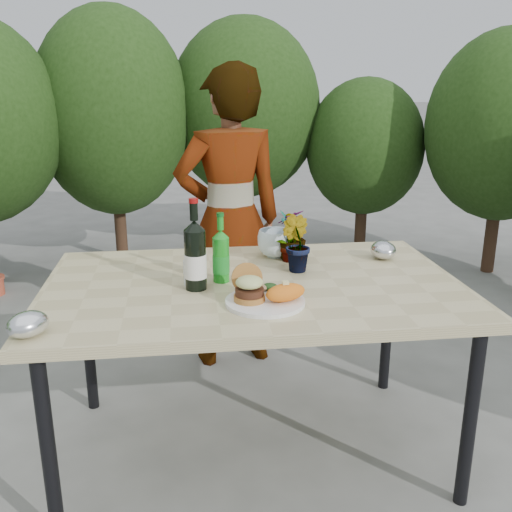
{
  "coord_description": "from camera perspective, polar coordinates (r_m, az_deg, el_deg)",
  "views": [
    {
      "loc": [
        -0.26,
        -2.06,
        1.49
      ],
      "look_at": [
        0.0,
        -0.08,
        0.88
      ],
      "focal_mm": 40.0,
      "sensor_mm": 36.0,
      "label": 1
    }
  ],
  "objects": [
    {
      "name": "seedling_right",
      "position": [
        2.46,
        3.57,
        2.11
      ],
      "size": [
        0.17,
        0.17,
        0.22
      ],
      "primitive_type": "imported",
      "rotation": [
        0.0,
        0.0,
        3.78
      ],
      "color": "#2A5A1F",
      "rests_on": "patio_table"
    },
    {
      "name": "sparkling_water",
      "position": [
        2.19,
        -3.53,
        -0.07
      ],
      "size": [
        0.07,
        0.07,
        0.27
      ],
      "rotation": [
        0.0,
        0.0,
        0.07
      ],
      "color": "#198D1E",
      "rests_on": "patio_table"
    },
    {
      "name": "ground",
      "position": [
        2.56,
        -0.24,
        -18.63
      ],
      "size": [
        80.0,
        80.0,
        0.0
      ],
      "primitive_type": "plane",
      "color": "#64635F",
      "rests_on": "ground"
    },
    {
      "name": "burger_stack",
      "position": [
        1.99,
        -0.73,
        -3.05
      ],
      "size": [
        0.11,
        0.16,
        0.11
      ],
      "color": "#B7722D",
      "rests_on": "dinner_plate"
    },
    {
      "name": "seedling_left",
      "position": [
        2.43,
        3.27,
        1.94
      ],
      "size": [
        0.12,
        0.14,
        0.22
      ],
      "primitive_type": "imported",
      "rotation": [
        0.0,
        0.0,
        1.09
      ],
      "color": "#28591E",
      "rests_on": "patio_table"
    },
    {
      "name": "dinner_plate",
      "position": [
        2.0,
        0.92,
        -4.59
      ],
      "size": [
        0.28,
        0.28,
        0.01
      ],
      "primitive_type": "cylinder",
      "color": "white",
      "rests_on": "patio_table"
    },
    {
      "name": "foil_packet_left",
      "position": [
        1.87,
        -21.85,
        -6.35
      ],
      "size": [
        0.17,
        0.17,
        0.08
      ],
      "primitive_type": "ellipsoid",
      "rotation": [
        0.0,
        0.0,
        0.86
      ],
      "color": "silver",
      "rests_on": "patio_table"
    },
    {
      "name": "shrub_hedge",
      "position": [
        3.63,
        -2.55,
        11.46
      ],
      "size": [
        6.94,
        5.12,
        2.08
      ],
      "color": "#382316",
      "rests_on": "ground"
    },
    {
      "name": "wine_bottle",
      "position": [
        2.11,
        -6.09,
        -0.04
      ],
      "size": [
        0.08,
        0.08,
        0.34
      ],
      "rotation": [
        0.0,
        0.0,
        -0.17
      ],
      "color": "black",
      "rests_on": "patio_table"
    },
    {
      "name": "seedling_mid",
      "position": [
        2.31,
        4.0,
        1.23
      ],
      "size": [
        0.16,
        0.16,
        0.23
      ],
      "primitive_type": "imported",
      "rotation": [
        0.0,
        0.0,
        2.22
      ],
      "color": "#285D20",
      "rests_on": "patio_table"
    },
    {
      "name": "blue_bowl",
      "position": [
        2.51,
        1.92,
        1.27
      ],
      "size": [
        0.17,
        0.17,
        0.12
      ],
      "primitive_type": "imported",
      "rotation": [
        0.0,
        0.0,
        -0.14
      ],
      "color": "silver",
      "rests_on": "patio_table"
    },
    {
      "name": "plastic_cup",
      "position": [
        2.18,
        -6.33,
        -1.65
      ],
      "size": [
        0.07,
        0.07,
        0.09
      ],
      "primitive_type": "cylinder",
      "color": "silver",
      "rests_on": "patio_table"
    },
    {
      "name": "grilled_veg",
      "position": [
        2.08,
        1.02,
        -3.12
      ],
      "size": [
        0.08,
        0.05,
        0.03
      ],
      "color": "olive",
      "rests_on": "dinner_plate"
    },
    {
      "name": "sweet_potato",
      "position": [
        1.97,
        2.96,
        -3.67
      ],
      "size": [
        0.17,
        0.12,
        0.06
      ],
      "primitive_type": "ellipsoid",
      "rotation": [
        0.0,
        0.0,
        0.35
      ],
      "color": "orange",
      "rests_on": "dinner_plate"
    },
    {
      "name": "person",
      "position": [
        3.0,
        -2.65,
        3.56
      ],
      "size": [
        0.64,
        0.48,
        1.59
      ],
      "primitive_type": "imported",
      "rotation": [
        0.0,
        0.0,
        3.33
      ],
      "color": "#8B5645",
      "rests_on": "ground"
    },
    {
      "name": "foil_packet_right",
      "position": [
        2.55,
        12.61,
        0.59
      ],
      "size": [
        0.11,
        0.13,
        0.08
      ],
      "primitive_type": "ellipsoid",
      "rotation": [
        0.0,
        0.0,
        1.59
      ],
      "color": "silver",
      "rests_on": "patio_table"
    },
    {
      "name": "patio_table",
      "position": [
        2.23,
        -0.27,
        -4.01
      ],
      "size": [
        1.6,
        1.0,
        0.75
      ],
      "color": "tan",
      "rests_on": "ground"
    }
  ]
}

